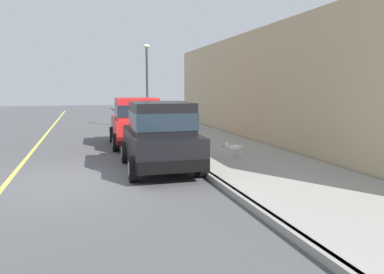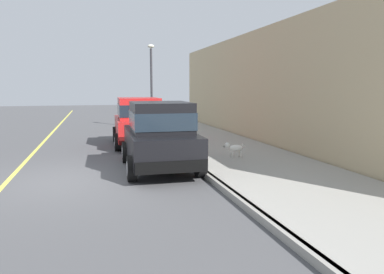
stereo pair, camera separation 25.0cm
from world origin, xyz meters
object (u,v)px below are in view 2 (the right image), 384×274
car_black_hatchback (160,135)px  car_red_hatchback (139,121)px  dog_white (234,148)px  street_lamp (151,76)px  fire_hydrant (183,136)px

car_black_hatchback → car_red_hatchback: size_ratio=1.00×
dog_white → street_lamp: bearing=96.5°
car_black_hatchback → dog_white: size_ratio=5.09×
car_black_hatchback → street_lamp: street_lamp is taller
car_black_hatchback → fire_hydrant: car_black_hatchback is taller
car_black_hatchback → car_red_hatchback: bearing=90.7°
car_black_hatchback → street_lamp: (1.33, 9.85, 1.93)m
dog_white → fire_hydrant: bearing=109.7°
dog_white → fire_hydrant: fire_hydrant is taller
fire_hydrant → street_lamp: 7.08m
car_red_hatchback → dog_white: (2.44, -3.89, -0.55)m
dog_white → car_black_hatchback: bearing=-167.8°
car_black_hatchback → dog_white: car_black_hatchback is taller
car_black_hatchback → fire_hydrant: size_ratio=5.30×
car_black_hatchback → street_lamp: size_ratio=0.87×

